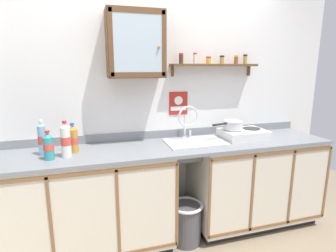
{
  "coord_description": "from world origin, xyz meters",
  "views": [
    {
      "loc": [
        -0.75,
        -1.94,
        1.68
      ],
      "look_at": [
        -0.01,
        0.51,
        1.11
      ],
      "focal_mm": 28.93,
      "sensor_mm": 36.0,
      "label": 1
    }
  ],
  "objects_px": {
    "saucepan": "(233,125)",
    "warning_sign": "(178,103)",
    "mug": "(236,136)",
    "bottle_opaque_white_1": "(66,140)",
    "bottle_detergent_teal_2": "(48,146)",
    "wall_cabinet": "(135,44)",
    "bottle_juice_amber_0": "(73,139)",
    "bottle_water_blue_3": "(42,139)",
    "trash_bin": "(186,222)",
    "sink": "(194,143)",
    "hot_plate_stove": "(243,134)"
  },
  "relations": [
    {
      "from": "bottle_opaque_white_1",
      "to": "trash_bin",
      "type": "distance_m",
      "value": 1.36
    },
    {
      "from": "hot_plate_stove",
      "to": "bottle_water_blue_3",
      "type": "relative_size",
      "value": 1.52
    },
    {
      "from": "bottle_water_blue_3",
      "to": "wall_cabinet",
      "type": "distance_m",
      "value": 1.14
    },
    {
      "from": "saucepan",
      "to": "warning_sign",
      "type": "xyz_separation_m",
      "value": [
        -0.51,
        0.24,
        0.21
      ]
    },
    {
      "from": "hot_plate_stove",
      "to": "saucepan",
      "type": "distance_m",
      "value": 0.15
    },
    {
      "from": "bottle_opaque_white_1",
      "to": "bottle_water_blue_3",
      "type": "distance_m",
      "value": 0.22
    },
    {
      "from": "hot_plate_stove",
      "to": "warning_sign",
      "type": "relative_size",
      "value": 1.92
    },
    {
      "from": "bottle_juice_amber_0",
      "to": "wall_cabinet",
      "type": "relative_size",
      "value": 0.44
    },
    {
      "from": "bottle_opaque_white_1",
      "to": "mug",
      "type": "distance_m",
      "value": 1.59
    },
    {
      "from": "bottle_opaque_white_1",
      "to": "mug",
      "type": "bearing_deg",
      "value": 1.67
    },
    {
      "from": "hot_plate_stove",
      "to": "warning_sign",
      "type": "xyz_separation_m",
      "value": [
        -0.62,
        0.26,
        0.31
      ]
    },
    {
      "from": "bottle_detergent_teal_2",
      "to": "trash_bin",
      "type": "height_order",
      "value": "bottle_detergent_teal_2"
    },
    {
      "from": "mug",
      "to": "trash_bin",
      "type": "bearing_deg",
      "value": -168.86
    },
    {
      "from": "bottle_water_blue_3",
      "to": "warning_sign",
      "type": "height_order",
      "value": "warning_sign"
    },
    {
      "from": "saucepan",
      "to": "bottle_detergent_teal_2",
      "type": "bearing_deg",
      "value": -174.62
    },
    {
      "from": "mug",
      "to": "wall_cabinet",
      "type": "xyz_separation_m",
      "value": [
        -0.95,
        0.2,
        0.87
      ]
    },
    {
      "from": "sink",
      "to": "mug",
      "type": "height_order",
      "value": "sink"
    },
    {
      "from": "mug",
      "to": "trash_bin",
      "type": "xyz_separation_m",
      "value": [
        -0.55,
        -0.11,
        -0.78
      ]
    },
    {
      "from": "saucepan",
      "to": "mug",
      "type": "bearing_deg",
      "value": -100.46
    },
    {
      "from": "bottle_opaque_white_1",
      "to": "wall_cabinet",
      "type": "bearing_deg",
      "value": 21.18
    },
    {
      "from": "hot_plate_stove",
      "to": "sink",
      "type": "bearing_deg",
      "value": 179.85
    },
    {
      "from": "bottle_opaque_white_1",
      "to": "wall_cabinet",
      "type": "height_order",
      "value": "wall_cabinet"
    },
    {
      "from": "hot_plate_stove",
      "to": "mug",
      "type": "xyz_separation_m",
      "value": [
        -0.13,
        -0.07,
        -0.0
      ]
    },
    {
      "from": "hot_plate_stove",
      "to": "bottle_juice_amber_0",
      "type": "relative_size",
      "value": 1.76
    },
    {
      "from": "saucepan",
      "to": "bottle_water_blue_3",
      "type": "height_order",
      "value": "bottle_water_blue_3"
    },
    {
      "from": "wall_cabinet",
      "to": "bottle_opaque_white_1",
      "type": "bearing_deg",
      "value": -158.82
    },
    {
      "from": "hot_plate_stove",
      "to": "warning_sign",
      "type": "bearing_deg",
      "value": 157.21
    },
    {
      "from": "bottle_juice_amber_0",
      "to": "bottle_water_blue_3",
      "type": "bearing_deg",
      "value": -178.32
    },
    {
      "from": "sink",
      "to": "bottle_opaque_white_1",
      "type": "bearing_deg",
      "value": -174.48
    },
    {
      "from": "warning_sign",
      "to": "hot_plate_stove",
      "type": "bearing_deg",
      "value": -22.79
    },
    {
      "from": "hot_plate_stove",
      "to": "mug",
      "type": "height_order",
      "value": "hot_plate_stove"
    },
    {
      "from": "sink",
      "to": "wall_cabinet",
      "type": "height_order",
      "value": "wall_cabinet"
    },
    {
      "from": "bottle_opaque_white_1",
      "to": "warning_sign",
      "type": "relative_size",
      "value": 1.28
    },
    {
      "from": "bottle_water_blue_3",
      "to": "bottle_opaque_white_1",
      "type": "bearing_deg",
      "value": -29.54
    },
    {
      "from": "bottle_opaque_white_1",
      "to": "bottle_detergent_teal_2",
      "type": "xyz_separation_m",
      "value": [
        -0.13,
        -0.03,
        -0.03
      ]
    },
    {
      "from": "sink",
      "to": "mug",
      "type": "distance_m",
      "value": 0.43
    },
    {
      "from": "bottle_juice_amber_0",
      "to": "trash_bin",
      "type": "height_order",
      "value": "bottle_juice_amber_0"
    },
    {
      "from": "hot_plate_stove",
      "to": "bottle_detergent_teal_2",
      "type": "distance_m",
      "value": 1.85
    },
    {
      "from": "bottle_juice_amber_0",
      "to": "wall_cabinet",
      "type": "height_order",
      "value": "wall_cabinet"
    },
    {
      "from": "warning_sign",
      "to": "trash_bin",
      "type": "relative_size",
      "value": 0.59
    },
    {
      "from": "saucepan",
      "to": "warning_sign",
      "type": "height_order",
      "value": "warning_sign"
    },
    {
      "from": "sink",
      "to": "trash_bin",
      "type": "height_order",
      "value": "sink"
    },
    {
      "from": "bottle_opaque_white_1",
      "to": "warning_sign",
      "type": "distance_m",
      "value": 1.17
    },
    {
      "from": "saucepan",
      "to": "wall_cabinet",
      "type": "distance_m",
      "value": 1.24
    },
    {
      "from": "hot_plate_stove",
      "to": "wall_cabinet",
      "type": "bearing_deg",
      "value": 172.94
    },
    {
      "from": "bottle_opaque_white_1",
      "to": "bottle_water_blue_3",
      "type": "height_order",
      "value": "bottle_opaque_white_1"
    },
    {
      "from": "hot_plate_stove",
      "to": "warning_sign",
      "type": "distance_m",
      "value": 0.74
    },
    {
      "from": "bottle_juice_amber_0",
      "to": "mug",
      "type": "xyz_separation_m",
      "value": [
        1.53,
        -0.07,
        -0.07
      ]
    },
    {
      "from": "hot_plate_stove",
      "to": "wall_cabinet",
      "type": "height_order",
      "value": "wall_cabinet"
    },
    {
      "from": "bottle_juice_amber_0",
      "to": "warning_sign",
      "type": "relative_size",
      "value": 1.09
    }
  ]
}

